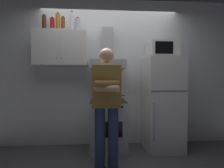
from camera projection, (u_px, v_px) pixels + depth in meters
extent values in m
plane|color=#4C4C51|center=(112.00, 157.00, 2.71)|extent=(7.00, 7.00, 0.00)
cube|color=white|center=(110.00, 72.00, 3.26)|extent=(4.80, 0.10, 2.70)
cube|color=white|center=(61.00, 49.00, 2.97)|extent=(0.90, 0.34, 0.60)
cube|color=white|center=(45.00, 47.00, 2.78)|extent=(0.43, 0.01, 0.58)
cube|color=white|center=(73.00, 47.00, 2.81)|extent=(0.43, 0.01, 0.58)
sphere|color=#B2B2B7|center=(56.00, 58.00, 2.78)|extent=(0.02, 0.02, 0.02)
sphere|color=#B2B2B7|center=(61.00, 58.00, 2.79)|extent=(0.02, 0.02, 0.02)
cube|color=silver|center=(108.00, 126.00, 2.94)|extent=(0.60, 0.60, 0.85)
cube|color=black|center=(108.00, 101.00, 2.92)|extent=(0.59, 0.59, 0.01)
cube|color=black|center=(109.00, 130.00, 2.64)|extent=(0.42, 0.01, 0.24)
cylinder|color=black|center=(100.00, 101.00, 2.80)|extent=(0.16, 0.16, 0.01)
cylinder|color=black|center=(116.00, 101.00, 2.81)|extent=(0.16, 0.16, 0.01)
cylinder|color=black|center=(100.00, 99.00, 3.03)|extent=(0.16, 0.16, 0.01)
cylinder|color=black|center=(115.00, 99.00, 3.05)|extent=(0.16, 0.16, 0.01)
cylinder|color=black|center=(96.00, 107.00, 2.60)|extent=(0.04, 0.02, 0.04)
cylinder|color=black|center=(104.00, 107.00, 2.61)|extent=(0.04, 0.02, 0.04)
cylinder|color=black|center=(114.00, 107.00, 2.62)|extent=(0.04, 0.02, 0.04)
cylinder|color=black|center=(122.00, 107.00, 2.63)|extent=(0.04, 0.02, 0.04)
cube|color=#B7BABF|center=(108.00, 65.00, 2.98)|extent=(0.60, 0.44, 0.15)
cube|color=#B7BABF|center=(107.00, 45.00, 3.11)|extent=(0.20, 0.16, 0.60)
cube|color=white|center=(162.00, 103.00, 2.99)|extent=(0.60, 0.60, 1.60)
cube|color=#4C4C4C|center=(170.00, 91.00, 2.68)|extent=(0.59, 0.01, 0.01)
cylinder|color=silver|center=(154.00, 122.00, 2.67)|extent=(0.02, 0.02, 0.60)
cube|color=silver|center=(162.00, 49.00, 2.98)|extent=(0.48, 0.36, 0.28)
cube|color=black|center=(164.00, 48.00, 2.80)|extent=(0.30, 0.01, 0.20)
cylinder|color=navy|center=(100.00, 138.00, 2.33)|extent=(0.14, 0.14, 0.85)
cylinder|color=navy|center=(113.00, 138.00, 2.34)|extent=(0.14, 0.14, 0.85)
cube|color=olive|center=(106.00, 86.00, 2.31)|extent=(0.38, 0.20, 0.56)
cylinder|color=olive|center=(107.00, 84.00, 2.17)|extent=(0.33, 0.17, 0.08)
cylinder|color=#DBAD89|center=(107.00, 88.00, 2.18)|extent=(0.33, 0.17, 0.08)
sphere|color=#DBAD89|center=(106.00, 56.00, 2.30)|extent=(0.20, 0.20, 0.20)
cylinder|color=#B7BABF|center=(116.00, 98.00, 2.81)|extent=(0.19, 0.19, 0.10)
cylinder|color=black|center=(109.00, 96.00, 2.80)|extent=(0.05, 0.01, 0.01)
cylinder|color=black|center=(123.00, 95.00, 2.82)|extent=(0.05, 0.01, 0.01)
cylinder|color=#B2B5BA|center=(78.00, 25.00, 2.97)|extent=(0.09, 0.09, 0.22)
cylinder|color=black|center=(78.00, 18.00, 2.96)|extent=(0.05, 0.05, 0.02)
cylinder|color=brown|center=(63.00, 24.00, 2.94)|extent=(0.06, 0.06, 0.23)
cylinder|color=black|center=(63.00, 17.00, 2.93)|extent=(0.04, 0.04, 0.02)
cylinder|color=#47230F|center=(44.00, 23.00, 2.91)|extent=(0.07, 0.07, 0.25)
cylinder|color=black|center=(44.00, 15.00, 2.91)|extent=(0.04, 0.04, 0.02)
cylinder|color=#B7721E|center=(58.00, 23.00, 2.94)|extent=(0.08, 0.08, 0.29)
cylinder|color=black|center=(58.00, 14.00, 2.93)|extent=(0.04, 0.04, 0.02)
cylinder|color=red|center=(52.00, 25.00, 2.97)|extent=(0.07, 0.07, 0.22)
cylinder|color=black|center=(52.00, 18.00, 2.96)|extent=(0.04, 0.04, 0.02)
cylinder|color=silver|center=(72.00, 22.00, 2.96)|extent=(0.08, 0.08, 0.32)
cylinder|color=black|center=(72.00, 12.00, 2.95)|extent=(0.04, 0.04, 0.02)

